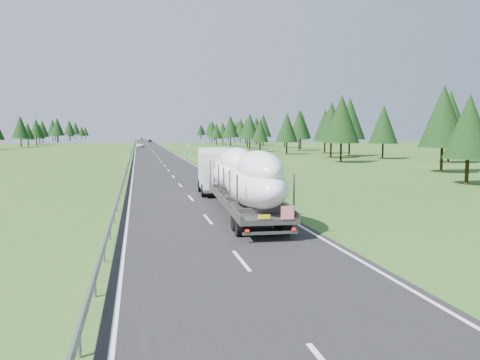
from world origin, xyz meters
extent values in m
plane|color=#2B4F1A|center=(0.00, 0.00, 0.00)|extent=(400.00, 400.00, 0.00)
cube|color=black|center=(0.00, 100.00, 0.01)|extent=(10.00, 400.00, 0.02)
cube|color=slate|center=(-5.30, 100.00, 0.60)|extent=(0.08, 400.00, 0.32)
cylinder|color=slate|center=(-5.30, 0.00, 0.30)|extent=(0.10, 0.10, 0.60)
cube|color=silver|center=(6.50, 30.00, 0.50)|extent=(0.12, 0.07, 1.00)
cube|color=black|center=(6.50, 30.00, 0.82)|extent=(0.13, 0.08, 0.12)
cube|color=silver|center=(6.50, 80.00, 0.50)|extent=(0.12, 0.07, 1.00)
cube|color=black|center=(6.50, 80.00, 0.82)|extent=(0.13, 0.08, 0.12)
cube|color=silver|center=(6.50, 130.00, 0.50)|extent=(0.12, 0.07, 1.00)
cube|color=black|center=(6.50, 130.00, 0.82)|extent=(0.13, 0.08, 0.12)
cube|color=silver|center=(6.50, 180.00, 0.50)|extent=(0.12, 0.07, 1.00)
cube|color=black|center=(6.50, 180.00, 0.82)|extent=(0.13, 0.08, 0.12)
cube|color=silver|center=(6.50, 230.00, 0.50)|extent=(0.12, 0.07, 1.00)
cube|color=black|center=(6.50, 230.00, 0.82)|extent=(0.13, 0.08, 0.12)
cube|color=silver|center=(6.50, 280.00, 0.50)|extent=(0.12, 0.07, 1.00)
cube|color=black|center=(6.50, 280.00, 0.82)|extent=(0.13, 0.08, 0.12)
cube|color=silver|center=(6.50, 330.00, 0.50)|extent=(0.12, 0.07, 1.00)
cube|color=black|center=(6.50, 330.00, 0.82)|extent=(0.13, 0.08, 0.12)
cylinder|color=slate|center=(7.20, 80.00, 1.00)|extent=(0.08, 0.08, 2.00)
cube|color=silver|center=(7.20, 80.00, 2.00)|extent=(0.05, 0.90, 1.20)
cylinder|color=black|center=(46.68, 42.02, 2.05)|extent=(0.36, 0.36, 4.09)
cone|color=black|center=(46.68, 42.02, 7.73)|extent=(6.37, 6.37, 8.53)
cylinder|color=black|center=(41.78, 54.72, 1.75)|extent=(0.36, 0.36, 3.50)
cone|color=black|center=(41.78, 54.72, 6.60)|extent=(5.44, 5.44, 7.28)
cylinder|color=black|center=(40.12, 65.77, 2.11)|extent=(0.36, 0.36, 4.23)
cone|color=black|center=(40.12, 65.77, 7.98)|extent=(6.57, 6.57, 8.81)
cylinder|color=black|center=(40.15, 79.20, 1.81)|extent=(0.36, 0.36, 3.62)
cone|color=black|center=(40.15, 79.20, 6.83)|extent=(5.63, 5.63, 7.53)
cylinder|color=black|center=(39.17, 94.84, 1.89)|extent=(0.36, 0.36, 3.77)
cone|color=black|center=(39.17, 94.84, 7.13)|extent=(5.87, 5.87, 7.86)
cylinder|color=black|center=(44.00, 107.02, 1.99)|extent=(0.36, 0.36, 3.98)
cone|color=black|center=(44.00, 107.02, 7.53)|extent=(6.20, 6.20, 8.30)
cylinder|color=black|center=(44.00, 122.94, 1.65)|extent=(0.36, 0.36, 3.30)
cone|color=black|center=(44.00, 122.94, 6.24)|extent=(5.14, 5.14, 6.88)
cylinder|color=black|center=(41.34, 140.45, 2.00)|extent=(0.36, 0.36, 4.00)
cone|color=black|center=(41.34, 140.45, 7.55)|extent=(6.22, 6.22, 8.33)
cylinder|color=black|center=(41.57, 151.95, 1.86)|extent=(0.36, 0.36, 3.72)
cone|color=black|center=(41.57, 151.95, 7.02)|extent=(5.78, 5.78, 7.75)
cylinder|color=black|center=(45.63, 165.97, 1.83)|extent=(0.36, 0.36, 3.67)
cone|color=black|center=(45.63, 165.97, 6.93)|extent=(5.70, 5.70, 7.64)
cylinder|color=black|center=(43.70, 179.62, 1.75)|extent=(0.36, 0.36, 3.50)
cone|color=black|center=(43.70, 179.62, 6.61)|extent=(5.45, 5.45, 7.29)
cylinder|color=black|center=(44.49, 192.98, 2.00)|extent=(0.36, 0.36, 3.99)
cone|color=black|center=(44.49, 192.98, 7.54)|extent=(6.21, 6.21, 8.32)
cylinder|color=black|center=(44.41, 207.42, 1.79)|extent=(0.36, 0.36, 3.58)
cone|color=black|center=(44.41, 207.42, 6.76)|extent=(5.56, 5.56, 7.45)
cylinder|color=black|center=(48.96, 219.59, 1.96)|extent=(0.36, 0.36, 3.91)
cone|color=black|center=(48.96, 219.59, 7.39)|extent=(6.08, 6.08, 8.15)
cylinder|color=black|center=(46.55, 235.55, 1.61)|extent=(0.36, 0.36, 3.23)
cone|color=black|center=(46.55, 235.55, 6.10)|extent=(5.02, 5.02, 6.73)
cylinder|color=black|center=(40.72, 249.15, 1.46)|extent=(0.36, 0.36, 2.93)
cone|color=black|center=(40.72, 249.15, 5.53)|extent=(4.55, 4.55, 6.10)
cylinder|color=black|center=(43.83, 266.54, 1.69)|extent=(0.36, 0.36, 3.38)
cone|color=black|center=(43.83, 266.54, 6.38)|extent=(5.25, 5.25, 7.04)
cylinder|color=black|center=(46.44, 278.97, 1.67)|extent=(0.36, 0.36, 3.33)
cone|color=black|center=(46.44, 278.97, 6.30)|extent=(5.19, 5.19, 6.95)
cylinder|color=black|center=(44.55, 293.95, 1.98)|extent=(0.36, 0.36, 3.97)
cone|color=black|center=(44.55, 293.95, 7.49)|extent=(6.17, 6.17, 8.26)
cylinder|color=black|center=(40.17, 307.46, 1.74)|extent=(0.36, 0.36, 3.48)
cone|color=black|center=(40.17, 307.46, 6.57)|extent=(5.41, 5.41, 7.25)
cylinder|color=black|center=(42.97, 322.29, 1.88)|extent=(0.36, 0.36, 3.75)
cone|color=black|center=(42.97, 322.29, 7.09)|extent=(5.84, 5.84, 7.82)
cylinder|color=black|center=(27.29, 12.81, 1.50)|extent=(0.36, 0.36, 3.00)
cone|color=black|center=(27.29, 12.81, 5.67)|extent=(4.67, 4.67, 6.25)
cylinder|color=black|center=(33.59, 25.53, 1.88)|extent=(0.36, 0.36, 3.76)
cone|color=black|center=(33.59, 25.53, 7.09)|extent=(5.84, 5.84, 7.83)
cylinder|color=black|center=(29.37, 46.35, 1.93)|extent=(0.36, 0.36, 3.87)
cone|color=black|center=(29.37, 46.35, 7.31)|extent=(6.02, 6.02, 8.06)
cylinder|color=black|center=(33.60, 60.29, 1.90)|extent=(0.36, 0.36, 3.80)
cone|color=black|center=(33.60, 60.29, 7.18)|extent=(5.91, 5.91, 7.92)
cylinder|color=black|center=(29.77, 76.76, 1.64)|extent=(0.36, 0.36, 3.29)
cone|color=black|center=(29.77, 76.76, 6.21)|extent=(5.11, 5.11, 6.85)
cylinder|color=black|center=(27.68, 93.07, 1.45)|extent=(0.36, 0.36, 2.91)
cone|color=black|center=(27.68, 93.07, 5.49)|extent=(4.52, 4.52, 6.05)
cylinder|color=black|center=(28.64, 108.72, 1.83)|extent=(0.36, 0.36, 3.67)
cone|color=black|center=(28.64, 108.72, 6.92)|extent=(5.70, 5.70, 7.64)
cylinder|color=black|center=(31.40, 123.67, 1.69)|extent=(0.36, 0.36, 3.37)
cone|color=black|center=(31.40, 123.67, 6.37)|extent=(5.25, 5.25, 7.03)
cylinder|color=black|center=(28.97, 140.08, 1.93)|extent=(0.36, 0.36, 3.87)
cone|color=black|center=(28.97, 140.08, 7.30)|extent=(6.02, 6.02, 8.06)
cylinder|color=black|center=(26.93, 158.83, 1.50)|extent=(0.36, 0.36, 3.01)
cone|color=black|center=(26.93, 158.83, 5.68)|extent=(4.68, 4.68, 6.26)
cylinder|color=black|center=(31.64, 170.39, 1.61)|extent=(0.36, 0.36, 3.21)
cone|color=black|center=(31.64, 170.39, 6.07)|extent=(5.00, 5.00, 6.69)
cylinder|color=black|center=(29.70, 187.74, 1.79)|extent=(0.36, 0.36, 3.58)
cone|color=black|center=(29.70, 187.74, 6.77)|extent=(5.57, 5.57, 7.47)
cylinder|color=black|center=(-41.67, 140.45, 1.81)|extent=(0.36, 0.36, 3.63)
cone|color=black|center=(-41.67, 140.45, 6.85)|extent=(5.64, 5.64, 7.56)
cylinder|color=black|center=(-41.91, 151.95, 1.45)|extent=(0.36, 0.36, 2.91)
cone|color=black|center=(-41.91, 151.95, 5.49)|extent=(4.52, 4.52, 6.06)
cylinder|color=black|center=(-41.87, 165.97, 1.76)|extent=(0.36, 0.36, 3.52)
cone|color=black|center=(-41.87, 165.97, 6.66)|extent=(5.48, 5.48, 7.34)
cylinder|color=black|center=(-43.32, 179.62, 1.47)|extent=(0.36, 0.36, 2.94)
cone|color=black|center=(-43.32, 179.62, 5.55)|extent=(4.57, 4.57, 6.12)
cylinder|color=black|center=(-44.61, 192.98, 1.78)|extent=(0.36, 0.36, 3.55)
cone|color=black|center=(-44.61, 192.98, 6.71)|extent=(5.53, 5.53, 7.40)
cylinder|color=black|center=(-40.80, 207.42, 2.03)|extent=(0.36, 0.36, 4.07)
cone|color=black|center=(-40.80, 207.42, 7.68)|extent=(6.33, 6.33, 8.47)
cylinder|color=black|center=(-42.35, 219.59, 1.99)|extent=(0.36, 0.36, 3.98)
cone|color=black|center=(-42.35, 219.59, 7.51)|extent=(6.18, 6.18, 8.28)
cylinder|color=black|center=(-47.47, 235.55, 2.03)|extent=(0.36, 0.36, 4.05)
cone|color=black|center=(-47.47, 235.55, 7.65)|extent=(6.30, 6.30, 8.44)
cylinder|color=black|center=(-48.42, 249.15, 1.77)|extent=(0.36, 0.36, 3.55)
cone|color=black|center=(-48.42, 249.15, 6.70)|extent=(5.52, 5.52, 7.39)
cylinder|color=black|center=(-43.25, 266.54, 2.13)|extent=(0.36, 0.36, 4.27)
cone|color=black|center=(-43.25, 266.54, 8.06)|extent=(6.64, 6.64, 8.89)
cylinder|color=black|center=(-44.47, 278.97, 1.44)|extent=(0.36, 0.36, 2.89)
cone|color=black|center=(-44.47, 278.97, 5.45)|extent=(4.49, 4.49, 6.01)
cylinder|color=black|center=(-39.41, 293.95, 1.54)|extent=(0.36, 0.36, 3.08)
cone|color=black|center=(-39.41, 293.95, 5.82)|extent=(4.80, 4.80, 6.42)
cylinder|color=black|center=(-44.85, 307.46, 2.08)|extent=(0.36, 0.36, 4.15)
cone|color=black|center=(-44.85, 307.46, 7.84)|extent=(6.46, 6.46, 8.65)
cylinder|color=black|center=(-40.11, 322.29, 1.54)|extent=(0.36, 0.36, 3.08)
cone|color=black|center=(-40.11, 322.29, 5.82)|extent=(4.79, 4.79, 6.42)
cube|color=silver|center=(2.33, 10.79, 1.98)|extent=(2.87, 5.34, 2.92)
cube|color=black|center=(2.33, 13.45, 2.50)|extent=(2.40, 0.21, 1.46)
cube|color=silver|center=(2.33, 13.09, 3.60)|extent=(2.67, 1.38, 0.31)
cube|color=#54514F|center=(2.33, 9.75, 0.57)|extent=(2.76, 3.26, 0.26)
cylinder|color=black|center=(1.13, 12.67, 0.52)|extent=(0.42, 1.06, 1.04)
cylinder|color=black|center=(3.53, 12.67, 0.52)|extent=(0.42, 1.06, 1.04)
cylinder|color=black|center=(1.13, 9.33, 0.52)|extent=(0.42, 1.06, 1.04)
cylinder|color=black|center=(3.53, 9.33, 0.52)|extent=(0.42, 1.06, 1.04)
cube|color=#54514F|center=(2.33, 0.89, 0.96)|extent=(3.56, 14.72, 0.27)
cube|color=#54514F|center=(0.94, 0.89, 1.22)|extent=(0.81, 14.58, 0.25)
cube|color=#54514F|center=(3.72, 0.89, 1.22)|extent=(0.81, 14.58, 0.25)
cube|color=#54514F|center=(0.94, -5.36, 2.08)|extent=(0.08, 0.08, 1.98)
cube|color=#54514F|center=(3.72, -5.36, 2.08)|extent=(0.08, 0.08, 1.98)
cube|color=#54514F|center=(0.94, -2.86, 2.08)|extent=(0.08, 0.08, 1.98)
cube|color=#54514F|center=(3.72, -2.86, 2.08)|extent=(0.08, 0.08, 1.98)
cube|color=#54514F|center=(0.94, -0.36, 2.08)|extent=(0.08, 0.08, 1.98)
cube|color=#54514F|center=(3.72, -0.36, 2.08)|extent=(0.08, 0.08, 1.98)
cube|color=#54514F|center=(0.94, 2.14, 2.08)|extent=(0.08, 0.08, 1.98)
cube|color=#54514F|center=(3.72, 2.14, 2.08)|extent=(0.08, 0.08, 1.98)
cube|color=#54514F|center=(0.94, 4.64, 2.08)|extent=(0.08, 0.08, 1.98)
cube|color=#54514F|center=(3.72, 4.64, 2.08)|extent=(0.08, 0.08, 1.98)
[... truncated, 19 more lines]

